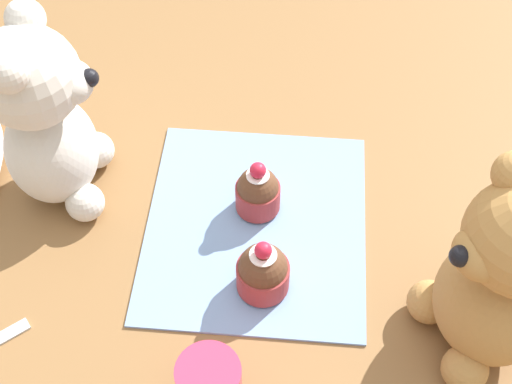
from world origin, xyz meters
The scene contains 6 objects.
ground_plane centered at (0.00, 0.00, 0.00)m, with size 4.00×4.00×0.00m, color olive.
knitted_placemat centered at (0.00, 0.00, 0.00)m, with size 0.25×0.22×0.01m, color #7A9ED1.
teddy_bear_cream centered at (0.04, 0.21, 0.10)m, with size 0.11×0.11×0.21m.
teddy_bear_tan centered at (-0.11, -0.21, 0.10)m, with size 0.13×0.13×0.21m.
cupcake_near_cream_bear centered at (0.02, 0.00, 0.03)m, with size 0.05×0.05×0.07m.
cupcake_near_tan_bear centered at (-0.07, -0.01, 0.03)m, with size 0.05×0.05×0.07m.
Camera 1 is at (-0.42, -0.04, 0.60)m, focal length 50.00 mm.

